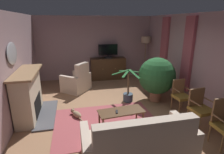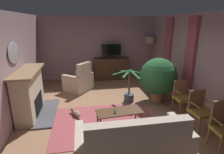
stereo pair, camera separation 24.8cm
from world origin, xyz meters
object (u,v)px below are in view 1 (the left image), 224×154
at_px(side_chair_far_end, 200,107).
at_px(sofa_floral, 139,145).
at_px(fireplace, 29,95).
at_px(side_chair_nearest_door, 181,94).
at_px(tv_cabinet, 108,69).
at_px(coffee_table, 121,112).
at_px(floor_lamp, 146,44).
at_px(tv_remote, 117,112).
at_px(wall_mirror_oval, 12,53).
at_px(armchair_near_window, 77,82).
at_px(potted_plant_tall_palm_by_window, 157,76).
at_px(television, 108,51).
at_px(cat, 76,114).
at_px(potted_plant_leafy_by_curtain, 128,93).

bearing_deg(side_chair_far_end, sofa_floral, -156.66).
bearing_deg(fireplace, side_chair_nearest_door, -8.04).
relative_size(tv_cabinet, coffee_table, 1.33).
height_order(coffee_table, floor_lamp, floor_lamp).
height_order(tv_remote, floor_lamp, floor_lamp).
height_order(wall_mirror_oval, armchair_near_window, wall_mirror_oval).
bearing_deg(floor_lamp, wall_mirror_oval, -149.13).
height_order(potted_plant_tall_palm_by_window, floor_lamp, floor_lamp).
bearing_deg(side_chair_far_end, floor_lamp, 85.75).
xyz_separation_m(wall_mirror_oval, television, (3.01, 2.86, -0.47)).
bearing_deg(television, side_chair_far_end, -71.53).
distance_m(wall_mirror_oval, cat, 2.25).
bearing_deg(fireplace, side_chair_far_end, -18.69).
xyz_separation_m(fireplace, coffee_table, (2.30, -1.01, -0.26)).
distance_m(sofa_floral, side_chair_far_end, 2.08).
xyz_separation_m(armchair_near_window, floor_lamp, (3.19, 1.15, 1.22)).
height_order(tv_remote, side_chair_far_end, side_chair_far_end).
distance_m(side_chair_nearest_door, cat, 3.03).
bearing_deg(cat, sofa_floral, -60.69).
xyz_separation_m(wall_mirror_oval, potted_plant_tall_palm_by_window, (4.07, 0.22, -0.93)).
relative_size(tv_remote, cat, 0.27).
relative_size(armchair_near_window, cat, 1.90).
bearing_deg(sofa_floral, cat, 119.31).
bearing_deg(coffee_table, armchair_near_window, 109.78).
height_order(sofa_floral, side_chair_nearest_door, sofa_floral).
relative_size(tv_cabinet, sofa_floral, 0.75).
relative_size(side_chair_far_end, side_chair_nearest_door, 1.02).
xyz_separation_m(fireplace, wall_mirror_oval, (-0.25, 0.00, 1.15)).
bearing_deg(wall_mirror_oval, fireplace, -0.00).
relative_size(tv_remote, side_chair_nearest_door, 0.19).
height_order(fireplace, coffee_table, fireplace).
distance_m(fireplace, armchair_near_window, 2.16).
bearing_deg(tv_cabinet, armchair_near_window, -139.59).
distance_m(television, coffee_table, 4.01).
relative_size(wall_mirror_oval, floor_lamp, 0.42).
distance_m(tv_remote, floor_lamp, 4.69).
bearing_deg(wall_mirror_oval, potted_plant_leafy_by_curtain, 6.47).
height_order(fireplace, tv_cabinet, fireplace).
relative_size(fireplace, floor_lamp, 0.91).
relative_size(coffee_table, floor_lamp, 0.62).
bearing_deg(side_chair_far_end, fireplace, 161.31).
distance_m(television, sofa_floral, 5.21).
distance_m(fireplace, coffee_table, 2.52).
xyz_separation_m(tv_cabinet, side_chair_nearest_door, (1.43, -3.51, 0.04)).
height_order(fireplace, floor_lamp, floor_lamp).
relative_size(sofa_floral, side_chair_far_end, 2.22).
xyz_separation_m(side_chair_far_end, floor_lamp, (0.32, 4.26, 1.06)).
bearing_deg(tv_cabinet, fireplace, -133.50).
bearing_deg(side_chair_far_end, potted_plant_tall_palm_by_window, 102.81).
height_order(potted_plant_tall_palm_by_window, cat, potted_plant_tall_palm_by_window).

